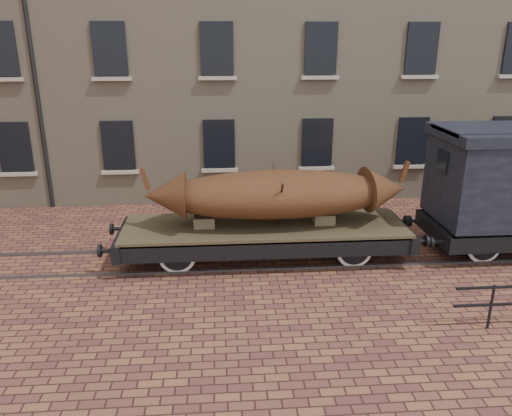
{
  "coord_description": "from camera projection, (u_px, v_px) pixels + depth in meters",
  "views": [
    {
      "loc": [
        -2.52,
        -12.45,
        5.77
      ],
      "look_at": [
        -1.53,
        0.5,
        1.3
      ],
      "focal_mm": 35.0,
      "sensor_mm": 36.0,
      "label": 1
    }
  ],
  "objects": [
    {
      "name": "ground",
      "position": [
        313.0,
        257.0,
        13.8
      ],
      "size": [
        90.0,
        90.0,
        0.0
      ],
      "primitive_type": "plane",
      "color": "brown"
    },
    {
      "name": "flatcar_wagon",
      "position": [
        264.0,
        231.0,
        13.45
      ],
      "size": [
        8.5,
        2.3,
        1.28
      ],
      "color": "#463E2E",
      "rests_on": "ground"
    },
    {
      "name": "warehouse_cream",
      "position": [
        345.0,
        6.0,
        21.16
      ],
      "size": [
        40.0,
        10.19,
        14.0
      ],
      "color": "tan",
      "rests_on": "ground"
    },
    {
      "name": "rail_track",
      "position": [
        313.0,
        256.0,
        13.79
      ],
      "size": [
        30.0,
        1.52,
        0.06
      ],
      "color": "#59595E",
      "rests_on": "ground"
    },
    {
      "name": "iron_boat",
      "position": [
        278.0,
        194.0,
        13.13
      ],
      "size": [
        7.06,
        2.06,
        1.67
      ],
      "color": "#533013",
      "rests_on": "flatcar_wagon"
    }
  ]
}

